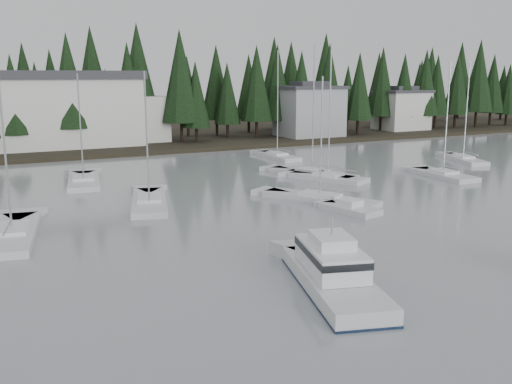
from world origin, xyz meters
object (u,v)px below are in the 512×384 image
sailboat_8 (312,175)px  house_east_a (309,110)px  sailboat_4 (13,237)px  runabout_1 (350,210)px  house_east_b (402,109)px  sailboat_0 (320,201)px  sailboat_7 (463,160)px  sailboat_3 (443,176)px  sailboat_13 (328,179)px  sailboat_10 (149,204)px  sailboat_9 (277,157)px  cabin_cruiser_center (333,276)px  harbor_inn (68,110)px  sailboat_2 (84,183)px

sailboat_8 → house_east_a: bearing=-54.3°
sailboat_4 → runabout_1: 25.18m
house_east_b → sailboat_0: bearing=-136.8°
sailboat_4 → sailboat_7: size_ratio=0.90×
sailboat_3 → sailboat_13: bearing=75.2°
sailboat_8 → sailboat_3: bearing=-142.8°
sailboat_0 → sailboat_10: size_ratio=0.96×
house_east_a → sailboat_9: bearing=-132.1°
sailboat_8 → sailboat_9: (3.19, 13.63, 0.01)m
cabin_cruiser_center → sailboat_8: 33.53m
runabout_1 → harbor_inn: bearing=1.7°
sailboat_4 → harbor_inn: bearing=-3.5°
sailboat_7 → cabin_cruiser_center: bearing=145.7°
sailboat_4 → sailboat_8: (31.08, 11.17, 0.03)m
house_east_b → sailboat_10: sailboat_10 is taller
harbor_inn → cabin_cruiser_center: harbor_inn is taller
harbor_inn → sailboat_4: (-11.37, -46.92, -5.73)m
sailboat_7 → sailboat_8: bearing=110.8°
sailboat_0 → runabout_1: (0.01, -4.37, 0.08)m
sailboat_9 → sailboat_13: 16.80m
sailboat_0 → sailboat_7: bearing=-96.6°
sailboat_0 → sailboat_7: (29.42, 11.73, 0.02)m
house_east_b → cabin_cruiser_center: bearing=-133.1°
house_east_b → sailboat_9: sailboat_9 is taller
runabout_1 → sailboat_3: bearing=-78.2°
sailboat_4 → sailboat_10: (11.12, 5.36, 0.00)m
house_east_a → sailboat_13: (-19.10, -34.29, -4.82)m
sailboat_13 → sailboat_9: bearing=-35.4°
sailboat_4 → sailboat_10: size_ratio=1.01×
harbor_inn → sailboat_13: 43.81m
house_east_b → sailboat_0: (-47.55, -44.61, -4.35)m
sailboat_13 → cabin_cruiser_center: bearing=121.5°
sailboat_8 → house_east_b: bearing=-73.8°
sailboat_4 → runabout_1: (24.79, -4.40, 0.08)m
sailboat_13 → house_east_b: bearing=-73.5°
harbor_inn → sailboat_7: size_ratio=2.26×
sailboat_13 → sailboat_3: bearing=-134.0°
harbor_inn → house_east_a: bearing=-6.4°
house_east_b → sailboat_13: size_ratio=0.66×
sailboat_8 → runabout_1: bearing=135.2°
sailboat_10 → sailboat_13: (20.11, 2.93, 0.03)m
house_east_a → sailboat_9: size_ratio=0.73×
sailboat_0 → sailboat_2: 24.59m
house_east_b → sailboat_9: 43.10m
house_east_a → sailboat_10: (-39.21, -37.22, -4.85)m
house_east_a → sailboat_2: bearing=-149.8°
cabin_cruiser_center → sailboat_2: (-6.01, 35.64, -0.60)m
sailboat_4 → sailboat_7: (54.20, 11.70, 0.03)m
sailboat_0 → sailboat_8: (6.31, 11.20, 0.03)m
sailboat_7 → sailboat_13: (-22.97, -3.42, 0.01)m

